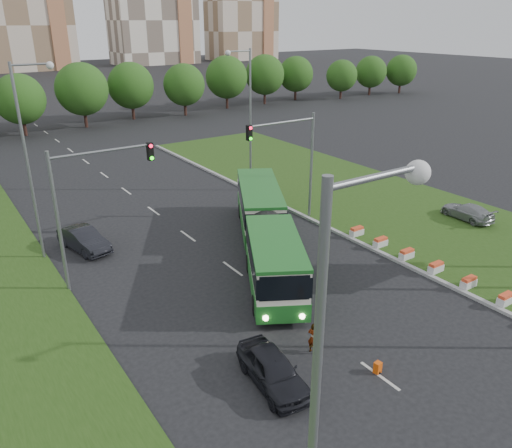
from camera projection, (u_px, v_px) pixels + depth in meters
ground at (336, 296)px, 27.50m from camera, size 360.00×360.00×0.00m
grass_median at (388, 207)px, 40.34m from camera, size 14.00×60.00×0.15m
median_kerb at (323, 225)px, 36.72m from camera, size 0.30×60.00×0.18m
lane_markings at (144, 204)px, 41.24m from camera, size 0.20×100.00×0.01m
flower_planters at (436, 267)px, 29.73m from camera, size 1.10×13.70×0.60m
traffic_mast_median at (295, 152)px, 35.59m from camera, size 5.76×0.32×8.00m
traffic_mast_left at (86, 195)px, 26.95m from camera, size 5.76×0.32×8.00m
street_lamps at (198, 159)px, 31.30m from camera, size 36.00×60.00×12.00m
tree_line at (132, 90)px, 73.05m from camera, size 120.00×8.00×9.00m
midrise_east at (241, 2)px, 181.38m from camera, size 24.00×14.00×40.00m
articulated_bus at (260, 230)px, 31.65m from camera, size 2.70×17.35×2.86m
car_left_near at (273, 370)px, 20.63m from camera, size 2.24×4.44×1.45m
car_left_far at (84, 240)px, 32.76m from camera, size 2.56×4.72×1.47m
car_median at (467, 211)px, 37.51m from camera, size 1.98×4.24×1.20m
pedestrian at (313, 338)px, 22.58m from camera, size 0.55×0.66×1.55m
shopping_trolley at (378, 368)px, 21.46m from camera, size 0.31×0.32×0.52m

